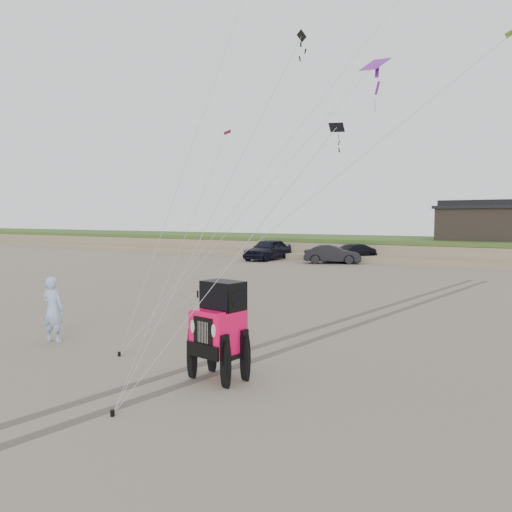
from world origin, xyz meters
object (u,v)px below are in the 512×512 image
at_px(cabin, 478,222).
at_px(jeep, 218,341).
at_px(truck_a, 268,249).
at_px(truck_c, 350,253).
at_px(truck_b, 332,254).
at_px(man, 53,309).

relative_size(cabin, jeep, 1.36).
height_order(truck_a, truck_c, truck_a).
bearing_deg(jeep, truck_c, 113.72).
xyz_separation_m(truck_b, truck_c, (0.66, 2.16, -0.01)).
distance_m(jeep, man, 6.08).
height_order(truck_b, truck_c, truck_b).
bearing_deg(cabin, truck_b, -137.18).
bearing_deg(cabin, man, -99.98).
xyz_separation_m(truck_a, truck_c, (6.65, 1.96, -0.18)).
xyz_separation_m(truck_b, man, (3.00, -27.38, 0.23)).
bearing_deg(truck_a, jeep, -59.72).
bearing_deg(truck_a, man, -70.12).
height_order(truck_c, man, man).
bearing_deg(cabin, truck_a, -151.11).
bearing_deg(jeep, truck_b, 116.14).
distance_m(truck_c, jeep, 30.93).
relative_size(truck_b, truck_c, 0.89).
xyz_separation_m(truck_c, man, (2.34, -29.54, 0.23)).
relative_size(truck_a, truck_c, 1.06).
bearing_deg(jeep, truck_a, 126.39).
xyz_separation_m(cabin, jeep, (-0.27, -36.26, -2.36)).
bearing_deg(jeep, man, -174.17).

